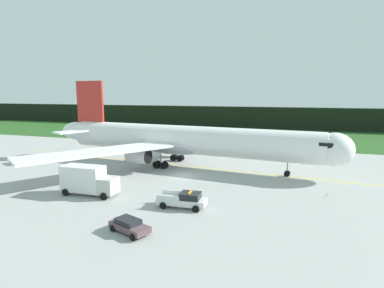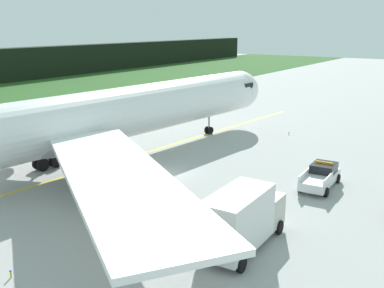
{
  "view_description": "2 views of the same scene",
  "coord_description": "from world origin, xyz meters",
  "views": [
    {
      "loc": [
        16.01,
        -44.39,
        12.77
      ],
      "look_at": [
        -0.89,
        7.44,
        3.84
      ],
      "focal_mm": 29.2,
      "sensor_mm": 36.0,
      "label": 1
    },
    {
      "loc": [
        -30.35,
        -23.35,
        12.93
      ],
      "look_at": [
        2.86,
        -1.16,
        2.35
      ],
      "focal_mm": 42.02,
      "sensor_mm": 36.0,
      "label": 2
    }
  ],
  "objects": [
    {
      "name": "taxiway_edge_light_west",
      "position": [
        -18.1,
        -3.64,
        0.24
      ],
      "size": [
        0.12,
        0.12,
        0.44
      ],
      "color": "yellow",
      "rests_on": "ground"
    },
    {
      "name": "taxiway_edge_light_east",
      "position": [
        20.42,
        -3.64,
        0.2
      ],
      "size": [
        0.12,
        0.12,
        0.36
      ],
      "color": "yellow",
      "rests_on": "ground"
    },
    {
      "name": "taxiway_centerline_main",
      "position": [
        -1.74,
        6.47,
        0.0
      ],
      "size": [
        72.51,
        7.46,
        0.01
      ],
      "primitive_type": "cube",
      "rotation": [
        0.0,
        0.0,
        -0.1
      ],
      "color": "yellow",
      "rests_on": "ground"
    },
    {
      "name": "catering_truck",
      "position": [
        -8.33,
        -12.24,
        1.94
      ],
      "size": [
        7.27,
        2.82,
        3.86
      ],
      "color": "beige",
      "rests_on": "ground"
    },
    {
      "name": "airliner",
      "position": [
        -2.69,
        6.56,
        4.58
      ],
      "size": [
        54.78,
        48.02,
        15.12
      ],
      "color": "white",
      "rests_on": "ground"
    },
    {
      "name": "ops_pickup_truck",
      "position": [
        4.7,
        -12.72,
        0.9
      ],
      "size": [
        5.65,
        2.54,
        1.94
      ],
      "color": "silver",
      "rests_on": "ground"
    },
    {
      "name": "ground",
      "position": [
        0.0,
        0.0,
        0.0
      ],
      "size": [
        320.0,
        320.0,
        0.0
      ],
      "primitive_type": "plane",
      "color": "#A0A2A0"
    }
  ]
}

